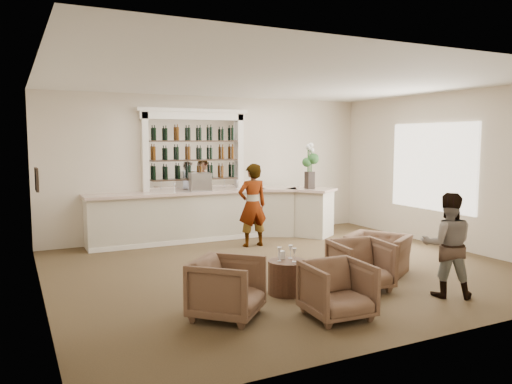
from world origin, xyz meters
TOP-DOWN VIEW (x-y plane):
  - ground at (0.00, 0.00)m, footprint 8.00×8.00m
  - room_shell at (0.16, 0.71)m, footprint 8.04×7.02m
  - bar_counter at (-0.16, 3.00)m, footprint 5.72×1.80m
  - back_bar_alcove at (-0.50, 3.41)m, footprint 2.64×0.25m
  - cocktail_table at (-0.71, -1.27)m, footprint 0.58×0.58m
  - sommelier at (0.28, 1.95)m, footprint 0.66×0.45m
  - guest at (1.32, -2.41)m, footprint 0.94×0.91m
  - armchair_left at (-1.91, -1.80)m, footprint 1.19×1.19m
  - armchair_center at (-0.64, -2.45)m, footprint 0.83×0.86m
  - armchair_right at (0.41, -1.58)m, footprint 0.92×0.94m
  - armchair_far at (1.35, -0.88)m, footprint 1.27×1.30m
  - espresso_machine at (-0.50, 3.04)m, footprint 0.52×0.46m
  - flower_vase at (1.98, 2.36)m, footprint 0.28×0.28m
  - wine_glass_bar_left at (-1.14, 2.95)m, footprint 0.07×0.07m
  - wine_glass_bar_right at (0.43, 3.09)m, footprint 0.07×0.07m
  - wine_glass_tbl_a at (-0.83, -1.24)m, footprint 0.07×0.07m
  - wine_glass_tbl_b at (-0.61, -1.19)m, footprint 0.07×0.07m
  - wine_glass_tbl_c at (-0.67, -1.40)m, footprint 0.07×0.07m
  - napkin_holder at (-0.73, -1.13)m, footprint 0.08×0.08m

SIDE VIEW (x-z plane):
  - ground at x=0.00m, z-range 0.00..0.00m
  - cocktail_table at x=-0.71m, z-range 0.00..0.50m
  - armchair_far at x=1.35m, z-range 0.00..0.64m
  - armchair_center at x=-0.64m, z-range 0.00..0.73m
  - armchair_right at x=0.41m, z-range 0.00..0.76m
  - armchair_left at x=-1.91m, z-range 0.00..0.78m
  - napkin_holder at x=-0.73m, z-range 0.50..0.62m
  - bar_counter at x=-0.16m, z-range 0.00..1.14m
  - wine_glass_tbl_a at x=-0.83m, z-range 0.50..0.71m
  - wine_glass_tbl_b at x=-0.61m, z-range 0.50..0.71m
  - wine_glass_tbl_c at x=-0.67m, z-range 0.50..0.71m
  - guest at x=1.32m, z-range 0.00..1.53m
  - sommelier at x=0.28m, z-range 0.00..1.79m
  - wine_glass_bar_left at x=-1.14m, z-range 1.14..1.35m
  - wine_glass_bar_right at x=0.43m, z-range 1.14..1.35m
  - espresso_machine at x=-0.50m, z-range 1.14..1.55m
  - flower_vase at x=1.98m, z-range 1.21..2.28m
  - back_bar_alcove at x=-0.50m, z-range 0.53..3.53m
  - room_shell at x=0.16m, z-range 0.68..4.00m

